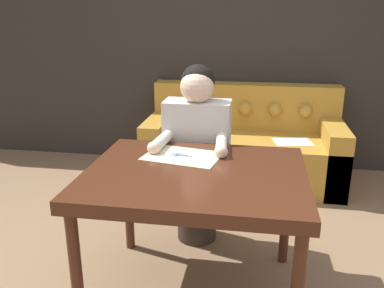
{
  "coord_description": "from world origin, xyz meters",
  "views": [
    {
      "loc": [
        0.29,
        -1.95,
        1.58
      ],
      "look_at": [
        -0.06,
        0.16,
        0.87
      ],
      "focal_mm": 38.0,
      "sensor_mm": 36.0,
      "label": 1
    }
  ],
  "objects": [
    {
      "name": "pattern_paper_main",
      "position": [
        -0.12,
        0.23,
        0.77
      ],
      "size": [
        0.48,
        0.37,
        0.0
      ],
      "color": "beige",
      "rests_on": "dining_table"
    },
    {
      "name": "wall_back",
      "position": [
        0.0,
        2.25,
        1.3
      ],
      "size": [
        8.0,
        0.06,
        2.6
      ],
      "color": "#2D2823",
      "rests_on": "ground_plane"
    },
    {
      "name": "person",
      "position": [
        -0.1,
        0.63,
        0.65
      ],
      "size": [
        0.48,
        0.58,
        1.25
      ],
      "color": "#33281E",
      "rests_on": "ground_plane"
    },
    {
      "name": "couch",
      "position": [
        0.18,
        1.83,
        0.31
      ],
      "size": [
        1.83,
        0.86,
        0.89
      ],
      "color": "#B7842D",
      "rests_on": "ground_plane"
    },
    {
      "name": "scissors",
      "position": [
        -0.11,
        0.23,
        0.77
      ],
      "size": [
        0.24,
        0.1,
        0.01
      ],
      "color": "silver",
      "rests_on": "dining_table"
    },
    {
      "name": "dining_table",
      "position": [
        -0.01,
        0.02,
        0.69
      ],
      "size": [
        1.16,
        0.94,
        0.77
      ],
      "color": "#472314",
      "rests_on": "ground_plane"
    }
  ]
}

